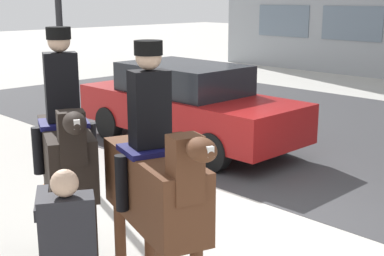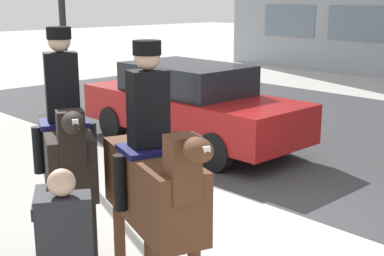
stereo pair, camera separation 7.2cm
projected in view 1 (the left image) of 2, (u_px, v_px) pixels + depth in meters
name	position (u px, v px, depth m)	size (l,w,h in m)	color
ground_plane	(262.00, 221.00, 6.96)	(80.00, 80.00, 0.00)	#B2AFA8
mounted_horse_lead	(66.00, 150.00, 5.38)	(1.68, 1.01, 2.56)	black
mounted_horse_companion	(155.00, 181.00, 4.60)	(1.76, 0.85, 2.49)	#59331E
street_car_near_lane	(186.00, 104.00, 10.37)	(4.74, 1.85, 1.59)	maroon
traffic_light	(58.00, 6.00, 8.75)	(0.24, 0.29, 4.03)	black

